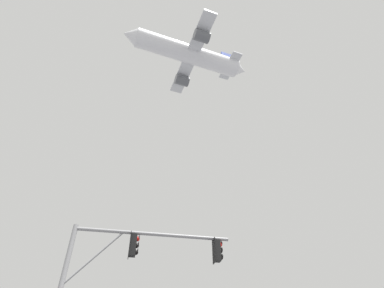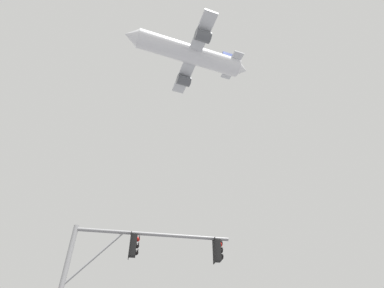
{
  "view_description": "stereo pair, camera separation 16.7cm",
  "coord_description": "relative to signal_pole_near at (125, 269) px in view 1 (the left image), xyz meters",
  "views": [
    {
      "loc": [
        -1.2,
        -3.74,
        1.75
      ],
      "look_at": [
        -0.95,
        14.73,
        15.97
      ],
      "focal_mm": 27.98,
      "sensor_mm": 36.0,
      "label": 1
    },
    {
      "loc": [
        -1.04,
        -3.74,
        1.75
      ],
      "look_at": [
        -0.95,
        14.73,
        15.97
      ],
      "focal_mm": 27.98,
      "sensor_mm": 36.0,
      "label": 2
    }
  ],
  "objects": [
    {
      "name": "signal_pole_near",
      "position": [
        0.0,
        0.0,
        0.0
      ],
      "size": [
        6.52,
        1.4,
        6.63
      ],
      "color": "gray",
      "rests_on": "ground"
    },
    {
      "name": "airplane",
      "position": [
        2.25,
        16.02,
        36.26
      ],
      "size": [
        19.79,
        15.29,
        5.51
      ],
      "color": "white"
    }
  ]
}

